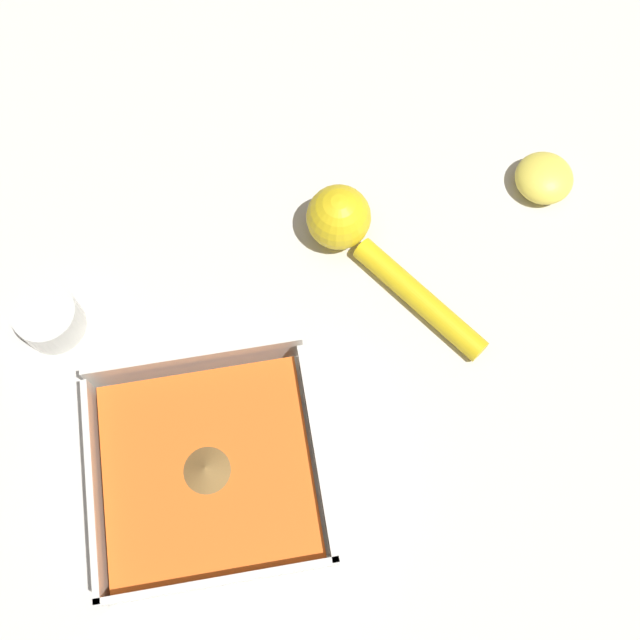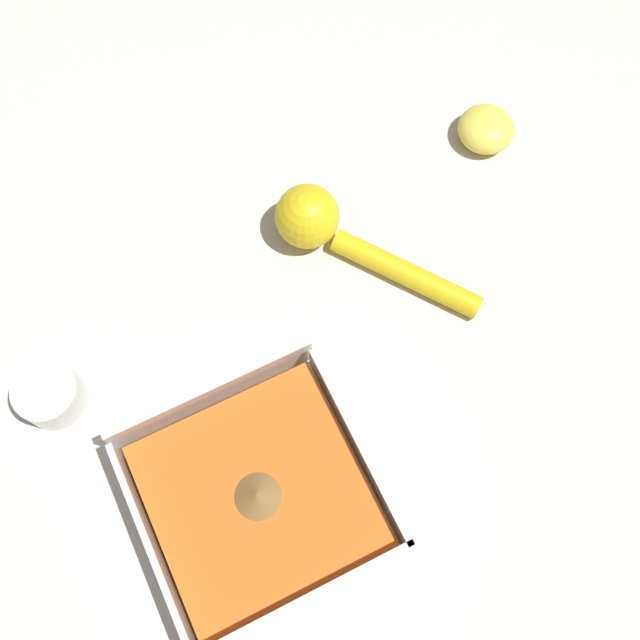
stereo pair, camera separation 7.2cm
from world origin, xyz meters
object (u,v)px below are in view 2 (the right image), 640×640
object	(u,v)px
lemon_half	(486,129)
square_dish	(257,494)
spice_bowl	(51,395)
lemon_squeezer	(332,231)

from	to	relation	value
lemon_half	square_dish	bearing A→B (deg)	32.56
spice_bowl	square_dish	bearing A→B (deg)	129.00
lemon_squeezer	lemon_half	world-z (taller)	lemon_squeezer
square_dish	lemon_squeezer	bearing A→B (deg)	-130.79
spice_bowl	lemon_half	bearing A→B (deg)	-171.79
lemon_squeezer	lemon_half	xyz separation A→B (m)	(-0.21, -0.04, -0.01)
spice_bowl	lemon_squeezer	bearing A→B (deg)	-173.82
square_dish	lemon_half	xyz separation A→B (m)	(-0.38, -0.24, -0.00)
square_dish	lemon_half	world-z (taller)	square_dish
square_dish	lemon_squeezer	size ratio (longest dim) A/B	1.04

